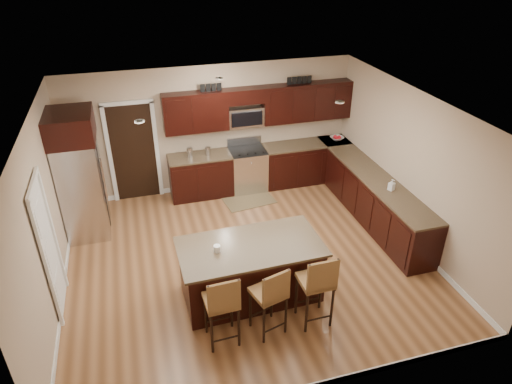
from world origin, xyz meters
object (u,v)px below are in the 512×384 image
object	(u,v)px
range	(248,169)
refrigerator	(80,174)
stool_right	(318,283)
island	(251,272)
stool_left	(222,303)
stool_mid	(271,294)

from	to	relation	value
range	refrigerator	bearing A→B (deg)	-166.62
stool_right	refrigerator	bearing A→B (deg)	132.00
island	stool_left	xyz separation A→B (m)	(-0.62, -0.85, 0.29)
range	island	world-z (taller)	range
island	stool_mid	distance (m)	0.89
stool_left	refrigerator	world-z (taller)	refrigerator
stool_left	range	bearing A→B (deg)	68.35
stool_mid	refrigerator	world-z (taller)	refrigerator
stool_left	stool_right	bearing A→B (deg)	-2.32
stool_left	stool_mid	distance (m)	0.67
stool_right	refrigerator	world-z (taller)	refrigerator
stool_left	refrigerator	size ratio (longest dim) A/B	0.49
range	stool_left	world-z (taller)	stool_left
range	stool_left	xyz separation A→B (m)	(-1.47, -4.16, 0.25)
stool_mid	range	bearing A→B (deg)	63.64
range	stool_right	size ratio (longest dim) A/B	0.93
range	stool_left	bearing A→B (deg)	-109.43
island	stool_right	xyz separation A→B (m)	(0.72, -0.85, 0.32)
stool_mid	refrigerator	size ratio (longest dim) A/B	0.48
stool_left	stool_right	xyz separation A→B (m)	(1.34, -0.00, 0.02)
island	refrigerator	size ratio (longest dim) A/B	0.91
range	island	bearing A→B (deg)	-104.38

